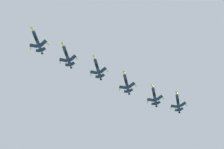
% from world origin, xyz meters
% --- Properties ---
extents(fighter_jet_lead, '(11.67, 13.93, 4.39)m').
position_xyz_m(fighter_jet_lead, '(-14.01, 79.59, 145.27)').
color(fighter_jet_lead, navy).
extents(fighter_jet_left_wing, '(11.70, 13.93, 4.37)m').
position_xyz_m(fighter_jet_left_wing, '(2.99, 81.26, 143.37)').
color(fighter_jet_left_wing, navy).
extents(fighter_jet_right_wing, '(11.70, 13.93, 4.38)m').
position_xyz_m(fighter_jet_right_wing, '(21.10, 83.63, 145.21)').
color(fighter_jet_right_wing, navy).
extents(fighter_jet_left_outer, '(11.69, 13.93, 4.38)m').
position_xyz_m(fighter_jet_left_outer, '(39.59, 86.38, 144.08)').
color(fighter_jet_left_outer, navy).
extents(fighter_jet_right_outer, '(11.70, 13.93, 4.37)m').
position_xyz_m(fighter_jet_right_outer, '(57.91, 88.22, 143.31)').
color(fighter_jet_right_outer, navy).
extents(fighter_jet_trail_slot, '(11.70, 13.93, 4.37)m').
position_xyz_m(fighter_jet_trail_slot, '(73.90, 88.74, 145.18)').
color(fighter_jet_trail_slot, navy).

